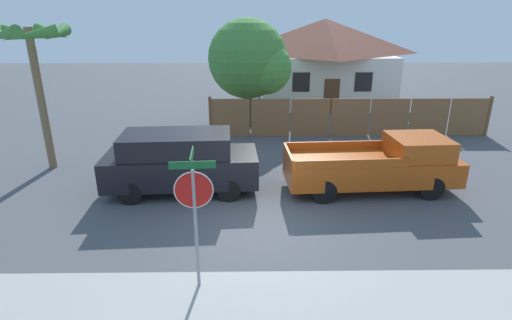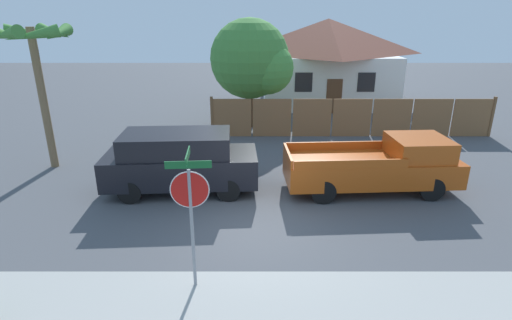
{
  "view_description": "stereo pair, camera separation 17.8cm",
  "coord_description": "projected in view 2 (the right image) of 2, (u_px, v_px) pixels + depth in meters",
  "views": [
    {
      "loc": [
        -0.16,
        -9.58,
        5.43
      ],
      "look_at": [
        -0.02,
        0.97,
        1.6
      ],
      "focal_mm": 28.0,
      "sensor_mm": 36.0,
      "label": 1
    },
    {
      "loc": [
        0.02,
        -9.58,
        5.43
      ],
      "look_at": [
        -0.02,
        0.97,
        1.6
      ],
      "focal_mm": 28.0,
      "sensor_mm": 36.0,
      "label": 2
    }
  ],
  "objects": [
    {
      "name": "house",
      "position": [
        328.0,
        60.0,
        25.68
      ],
      "size": [
        8.65,
        7.09,
        5.25
      ],
      "color": "white",
      "rests_on": "ground"
    },
    {
      "name": "ground_plane",
      "position": [
        256.0,
        227.0,
        10.86
      ],
      "size": [
        80.0,
        80.0,
        0.0
      ],
      "primitive_type": "plane",
      "color": "#4C4F54"
    },
    {
      "name": "palm_tree",
      "position": [
        35.0,
        46.0,
        13.76
      ],
      "size": [
        2.56,
        2.76,
        5.18
      ],
      "color": "brown",
      "rests_on": "ground"
    },
    {
      "name": "orange_pickup",
      "position": [
        380.0,
        166.0,
        12.86
      ],
      "size": [
        5.57,
        2.22,
        1.79
      ],
      "rotation": [
        0.0,
        0.0,
        0.06
      ],
      "color": "#B74C14",
      "rests_on": "ground"
    },
    {
      "name": "red_suv",
      "position": [
        181.0,
        160.0,
        12.8
      ],
      "size": [
        4.93,
        2.21,
        1.97
      ],
      "rotation": [
        0.0,
        0.0,
        0.06
      ],
      "color": "black",
      "rests_on": "ground"
    },
    {
      "name": "wooden_fence",
      "position": [
        353.0,
        118.0,
        18.74
      ],
      "size": [
        13.28,
        0.12,
        1.9
      ],
      "color": "brown",
      "rests_on": "ground"
    },
    {
      "name": "oak_tree",
      "position": [
        255.0,
        61.0,
        19.54
      ],
      "size": [
        4.09,
        3.89,
        5.37
      ],
      "color": "brown",
      "rests_on": "ground"
    },
    {
      "name": "stop_sign",
      "position": [
        191.0,
        199.0,
        7.87
      ],
      "size": [
        0.9,
        0.81,
        3.0
      ],
      "rotation": [
        0.0,
        0.0,
        0.07
      ],
      "color": "gray",
      "rests_on": "ground"
    }
  ]
}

